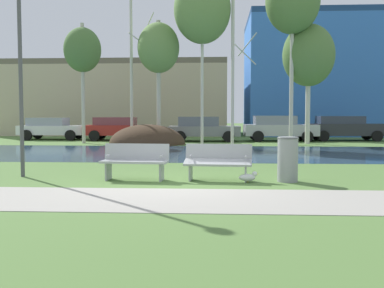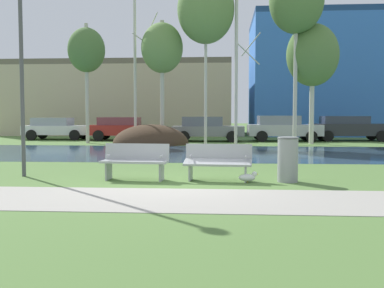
# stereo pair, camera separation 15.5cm
# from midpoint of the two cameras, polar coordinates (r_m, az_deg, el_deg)

# --- Properties ---
(ground_plane) EXTENTS (120.00, 120.00, 0.00)m
(ground_plane) POSITION_cam_midpoint_polar(r_m,az_deg,el_deg) (20.34, 1.04, -0.78)
(ground_plane) COLOR #517538
(paved_path_strip) EXTENTS (60.00, 2.43, 0.01)m
(paved_path_strip) POSITION_cam_midpoint_polar(r_m,az_deg,el_deg) (8.69, -3.24, -6.80)
(paved_path_strip) COLOR #9E998E
(paved_path_strip) RESTS_ON ground
(river_band) EXTENTS (80.00, 7.97, 0.01)m
(river_band) POSITION_cam_midpoint_polar(r_m,az_deg,el_deg) (19.01, 0.82, -1.08)
(river_band) COLOR #33516B
(river_band) RESTS_ON ground
(soil_mound) EXTENTS (4.03, 3.45, 2.11)m
(soil_mound) POSITION_cam_midpoint_polar(r_m,az_deg,el_deg) (24.58, -4.92, -0.02)
(soil_mound) COLOR #423021
(soil_mound) RESTS_ON ground
(bench_left) EXTENTS (1.64, 0.68, 0.87)m
(bench_left) POSITION_cam_midpoint_polar(r_m,az_deg,el_deg) (11.23, -6.62, -2.03)
(bench_left) COLOR #9EA0A3
(bench_left) RESTS_ON ground
(bench_right) EXTENTS (1.64, 0.68, 0.87)m
(bench_right) POSITION_cam_midpoint_polar(r_m,az_deg,el_deg) (11.03, 3.63, -2.11)
(bench_right) COLOR #9EA0A3
(bench_right) RESTS_ON ground
(trash_bin) EXTENTS (0.50, 0.50, 1.06)m
(trash_bin) POSITION_cam_midpoint_polar(r_m,az_deg,el_deg) (11.08, 12.10, -1.78)
(trash_bin) COLOR gray
(trash_bin) RESTS_ON ground
(seagull) EXTENTS (0.46, 0.17, 0.27)m
(seagull) POSITION_cam_midpoint_polar(r_m,az_deg,el_deg) (10.81, 7.32, -4.07)
(seagull) COLOR white
(seagull) RESTS_ON ground
(streetlamp) EXTENTS (0.32, 0.32, 5.93)m
(streetlamp) POSITION_cam_midpoint_polar(r_m,az_deg,el_deg) (12.70, -20.03, 13.97)
(streetlamp) COLOR #4C4C51
(streetlamp) RESTS_ON ground
(birch_far_left) EXTENTS (2.01, 2.01, 6.50)m
(birch_far_left) POSITION_cam_midpoint_polar(r_m,az_deg,el_deg) (26.27, -12.70, 11.13)
(birch_far_left) COLOR #BCB7A8
(birch_far_left) RESTS_ON ground
(birch_left) EXTENTS (1.34, 2.11, 8.93)m
(birch_left) POSITION_cam_midpoint_polar(r_m,az_deg,el_deg) (25.36, -6.80, 10.34)
(birch_left) COLOR beige
(birch_left) RESTS_ON ground
(birch_center_left) EXTENTS (2.21, 2.21, 6.53)m
(birch_center_left) POSITION_cam_midpoint_polar(r_m,az_deg,el_deg) (25.03, -3.53, 11.63)
(birch_center_left) COLOR #BCB7A8
(birch_center_left) RESTS_ON ground
(birch_center) EXTENTS (2.95, 2.95, 8.96)m
(birch_center) POSITION_cam_midpoint_polar(r_m,az_deg,el_deg) (24.86, 1.90, 16.21)
(birch_center) COLOR beige
(birch_center) RESTS_ON ground
(birch_center_right) EXTENTS (1.31, 2.39, 7.66)m
(birch_center_right) POSITION_cam_midpoint_polar(r_m,az_deg,el_deg) (24.14, 5.74, 9.15)
(birch_center_right) COLOR beige
(birch_center_right) RESTS_ON ground
(birch_right) EXTENTS (2.77, 2.77, 9.41)m
(birch_right) POSITION_cam_midpoint_polar(r_m,az_deg,el_deg) (25.17, 12.92, 16.73)
(birch_right) COLOR beige
(birch_right) RESTS_ON ground
(birch_far_right) EXTENTS (2.74, 2.74, 6.35)m
(birch_far_right) POSITION_cam_midpoint_polar(r_m,az_deg,el_deg) (25.66, 14.79, 10.50)
(birch_far_right) COLOR beige
(birch_far_right) RESTS_ON ground
(parked_van_nearest_white) EXTENTS (4.08, 2.20, 1.36)m
(parked_van_nearest_white) POSITION_cam_midpoint_polar(r_m,az_deg,el_deg) (30.11, -16.20, 1.92)
(parked_van_nearest_white) COLOR silver
(parked_van_nearest_white) RESTS_ON ground
(parked_sedan_second_red) EXTENTS (4.41, 2.09, 1.40)m
(parked_sedan_second_red) POSITION_cam_midpoint_polar(r_m,az_deg,el_deg) (28.45, -8.25, 1.97)
(parked_sedan_second_red) COLOR maroon
(parked_sedan_second_red) RESTS_ON ground
(parked_hatch_third_grey) EXTENTS (4.20, 2.13, 1.44)m
(parked_hatch_third_grey) POSITION_cam_midpoint_polar(r_m,az_deg,el_deg) (27.12, 1.94, 1.94)
(parked_hatch_third_grey) COLOR slate
(parked_hatch_third_grey) RESTS_ON ground
(parked_wagon_fourth_silver) EXTENTS (4.31, 2.16, 1.50)m
(parked_wagon_fourth_silver) POSITION_cam_midpoint_polar(r_m,az_deg,el_deg) (27.82, 11.26, 1.98)
(parked_wagon_fourth_silver) COLOR #B2B5BC
(parked_wagon_fourth_silver) RESTS_ON ground
(parked_suv_fifth_dark) EXTENTS (4.72, 2.07, 1.47)m
(parked_suv_fifth_dark) POSITION_cam_midpoint_polar(r_m,az_deg,el_deg) (29.09, 18.91, 1.92)
(parked_suv_fifth_dark) COLOR #282B30
(parked_suv_fifth_dark) RESTS_ON ground
(building_beige_block) EXTENTS (17.63, 9.63, 5.57)m
(building_beige_block) POSITION_cam_midpoint_polar(r_m,az_deg,el_deg) (38.29, -8.47, 5.45)
(building_beige_block) COLOR #BCAD8E
(building_beige_block) RESTS_ON ground
(building_blue_store) EXTENTS (14.04, 8.84, 8.93)m
(building_blue_store) POSITION_cam_midpoint_polar(r_m,az_deg,el_deg) (37.77, 18.27, 7.88)
(building_blue_store) COLOR #3870C6
(building_blue_store) RESTS_ON ground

